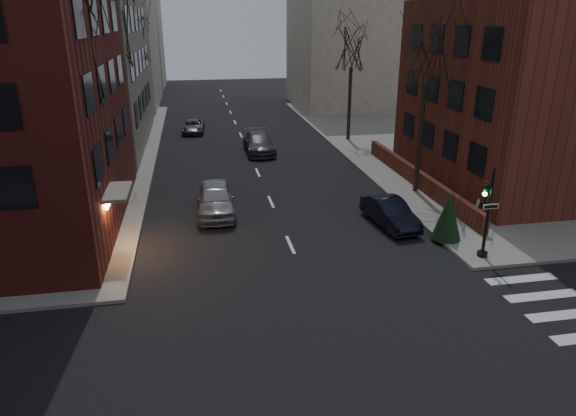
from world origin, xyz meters
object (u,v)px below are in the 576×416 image
object	(u,v)px
streetlamp_far	(147,81)
sandwich_board	(479,207)
tree_right_a	(428,55)
tree_left_a	(74,56)
car_lane_silver	(215,199)
evergreen_shrub	(448,216)
streetlamp_near	(123,120)
parked_sedan	(390,213)
tree_right_b	(352,48)
car_lane_gray	(259,143)
tree_left_c	(134,40)
traffic_signal	(486,219)
tree_left_b	(112,35)
car_lane_far	(193,126)

from	to	relation	value
streetlamp_far	sandwich_board	bearing A→B (deg)	-56.56
tree_right_a	tree_left_a	bearing A→B (deg)	-167.20
car_lane_silver	tree_right_a	bearing A→B (deg)	7.44
tree_left_a	evergreen_shrub	world-z (taller)	tree_left_a
sandwich_board	streetlamp_far	bearing A→B (deg)	143.99
streetlamp_near	parked_sedan	distance (m)	16.47
car_lane_silver	sandwich_board	bearing A→B (deg)	-11.17
tree_right_b	car_lane_silver	distance (m)	20.59
parked_sedan	car_lane_gray	xyz separation A→B (m)	(-4.60, 15.98, 0.08)
car_lane_gray	tree_right_b	bearing A→B (deg)	17.93
tree_left_c	tree_right_b	size ratio (longest dim) A/B	1.06
car_lane_gray	tree_right_a	bearing A→B (deg)	-55.04
traffic_signal	car_lane_gray	xyz separation A→B (m)	(-7.14, 20.40, -1.14)
tree_left_a	tree_left_b	distance (m)	12.01
traffic_signal	tree_right_a	xyz separation A→B (m)	(0.86, 9.01, 6.12)
traffic_signal	parked_sedan	size ratio (longest dim) A/B	0.96
tree_left_a	tree_left_c	size ratio (longest dim) A/B	1.06
car_lane_gray	traffic_signal	bearing A→B (deg)	-70.83
traffic_signal	tree_right_b	size ratio (longest dim) A/B	0.44
tree_left_b	evergreen_shrub	bearing A→B (deg)	-42.88
tree_left_a	streetlamp_near	world-z (taller)	tree_left_a
streetlamp_near	tree_left_b	bearing A→B (deg)	98.53
streetlamp_far	evergreen_shrub	xyz separation A→B (m)	(15.50, -30.95, -2.95)
streetlamp_near	tree_left_a	bearing A→B (deg)	-94.29
tree_right_b	sandwich_board	distance (m)	19.69
tree_left_c	car_lane_gray	xyz separation A→B (m)	(9.60, -10.61, -7.26)
tree_left_b	car_lane_far	distance (m)	15.19
tree_right_a	streetlamp_near	world-z (taller)	tree_right_a
tree_right_b	streetlamp_near	world-z (taller)	tree_right_b
tree_right_b	sandwich_board	bearing A→B (deg)	-84.70
car_lane_far	car_lane_silver	bearing A→B (deg)	-83.44
car_lane_silver	car_lane_gray	distance (m)	13.33
car_lane_gray	tree_left_b	bearing A→B (deg)	-160.64
parked_sedan	car_lane_far	size ratio (longest dim) A/B	1.01
tree_right_a	tree_right_b	size ratio (longest dim) A/B	1.06
tree_left_c	streetlamp_near	xyz separation A→B (m)	(0.60, -18.00, -3.79)
streetlamp_near	car_lane_silver	size ratio (longest dim) A/B	1.27
tree_left_b	car_lane_gray	size ratio (longest dim) A/B	2.05
tree_right_b	car_lane_gray	size ratio (longest dim) A/B	1.74
streetlamp_near	sandwich_board	size ratio (longest dim) A/B	7.38
traffic_signal	evergreen_shrub	distance (m)	2.24
parked_sedan	sandwich_board	world-z (taller)	parked_sedan
traffic_signal	tree_right_b	bearing A→B (deg)	87.85
tree_left_c	tree_right_a	world-z (taller)	same
streetlamp_near	parked_sedan	bearing A→B (deg)	-32.28
tree_left_b	streetlamp_far	distance (m)	16.68
tree_right_b	car_lane_silver	world-z (taller)	tree_right_b
parked_sedan	evergreen_shrub	world-z (taller)	evergreen_shrub
traffic_signal	evergreen_shrub	world-z (taller)	traffic_signal
tree_left_c	car_lane_gray	distance (m)	16.04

